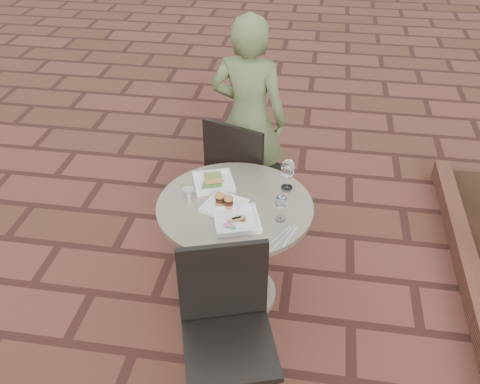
# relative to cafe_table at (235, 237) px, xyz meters

# --- Properties ---
(ground) EXTENTS (60.00, 60.00, 0.00)m
(ground) POSITION_rel_cafe_table_xyz_m (-0.09, -0.13, -0.48)
(ground) COLOR #572A22
(ground) RESTS_ON ground
(cafe_table) EXTENTS (0.90, 0.90, 0.73)m
(cafe_table) POSITION_rel_cafe_table_xyz_m (0.00, 0.00, 0.00)
(cafe_table) COLOR gray
(cafe_table) RESTS_ON ground
(chair_far) EXTENTS (0.56, 0.56, 0.93)m
(chair_far) POSITION_rel_cafe_table_xyz_m (-0.07, 0.66, 0.07)
(chair_far) COLOR black
(chair_far) RESTS_ON ground
(chair_near) EXTENTS (0.55, 0.55, 0.93)m
(chair_near) POSITION_rel_cafe_table_xyz_m (0.07, -0.69, 0.07)
(chair_near) COLOR black
(chair_near) RESTS_ON ground
(diner) EXTENTS (0.61, 0.44, 1.53)m
(diner) POSITION_rel_cafe_table_xyz_m (-0.06, 0.97, 0.28)
(diner) COLOR #516034
(diner) RESTS_ON ground
(plate_salmon) EXTENTS (0.30, 0.30, 0.06)m
(plate_salmon) POSITION_rel_cafe_table_xyz_m (-0.16, 0.18, 0.26)
(plate_salmon) COLOR white
(plate_salmon) RESTS_ON cafe_table
(plate_sliders) EXTENTS (0.27, 0.27, 0.14)m
(plate_sliders) POSITION_rel_cafe_table_xyz_m (-0.05, -0.04, 0.27)
(plate_sliders) COLOR white
(plate_sliders) RESTS_ON cafe_table
(plate_tuna) EXTENTS (0.31, 0.31, 0.03)m
(plate_tuna) POSITION_rel_cafe_table_xyz_m (0.04, -0.16, 0.26)
(plate_tuna) COLOR white
(plate_tuna) RESTS_ON cafe_table
(wine_glass_right) EXTENTS (0.07, 0.07, 0.16)m
(wine_glass_right) POSITION_rel_cafe_table_xyz_m (0.27, -0.09, 0.36)
(wine_glass_right) COLOR white
(wine_glass_right) RESTS_ON cafe_table
(wine_glass_mid) EXTENTS (0.08, 0.08, 0.19)m
(wine_glass_mid) POSITION_rel_cafe_table_xyz_m (0.28, 0.21, 0.38)
(wine_glass_mid) COLOR white
(wine_glass_mid) RESTS_ON cafe_table
(wine_glass_far) EXTENTS (0.07, 0.07, 0.17)m
(wine_glass_far) POSITION_rel_cafe_table_xyz_m (0.28, 0.20, 0.36)
(wine_glass_far) COLOR white
(wine_glass_far) RESTS_ON cafe_table
(steel_ramekin) EXTENTS (0.08, 0.08, 0.05)m
(steel_ramekin) POSITION_rel_cafe_table_xyz_m (-0.28, 0.04, 0.27)
(steel_ramekin) COLOR silver
(steel_ramekin) RESTS_ON cafe_table
(cutlery_set) EXTENTS (0.18, 0.25, 0.00)m
(cutlery_set) POSITION_rel_cafe_table_xyz_m (0.31, -0.24, 0.25)
(cutlery_set) COLOR silver
(cutlery_set) RESTS_ON cafe_table
(planter_curb) EXTENTS (0.12, 3.00, 0.15)m
(planter_curb) POSITION_rel_cafe_table_xyz_m (1.51, 0.17, -0.41)
(planter_curb) COLOR brown
(planter_curb) RESTS_ON ground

